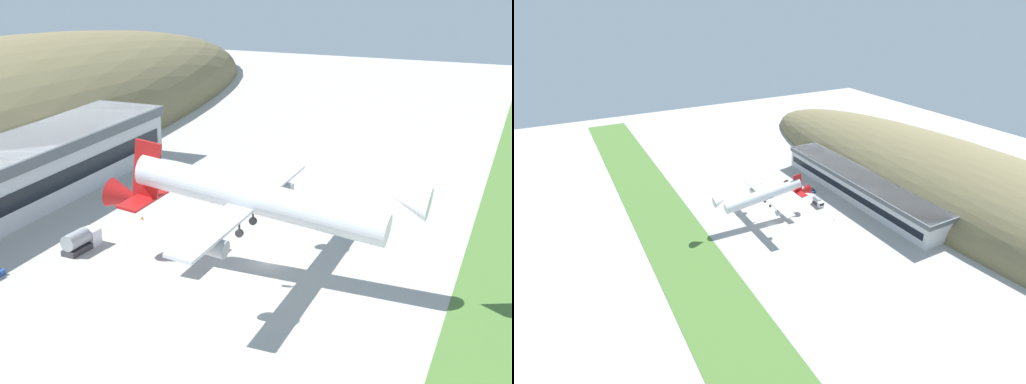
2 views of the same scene
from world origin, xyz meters
TOP-DOWN VIEW (x-y plane):
  - ground_plane at (0.00, 0.00)m, footprint 419.65×419.65m
  - cargo_airplane at (-5.99, 0.29)m, footprint 39.47×45.94m
  - fuel_truck at (-6.40, 28.06)m, footprint 6.95×3.01m
  - traffic_cone_1 at (8.40, 26.25)m, footprint 0.52×0.52m

SIDE VIEW (x-z plane):
  - ground_plane at x=0.00m, z-range 0.00..0.00m
  - traffic_cone_1 at x=8.40m, z-range -0.01..0.57m
  - fuel_truck at x=-6.40m, z-range -0.11..3.25m
  - cargo_airplane at x=-5.99m, z-range 6.14..17.46m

